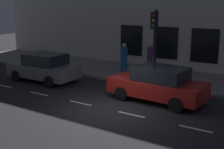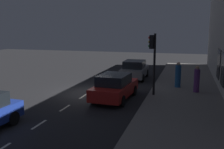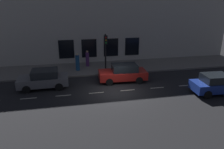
% 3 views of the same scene
% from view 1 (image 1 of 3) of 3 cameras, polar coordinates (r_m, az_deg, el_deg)
% --- Properties ---
extents(ground_plane, '(60.00, 60.00, 0.00)m').
position_cam_1_polar(ground_plane, '(12.71, -0.28, -6.65)').
color(ground_plane, '#232326').
extents(sidewalk, '(4.50, 32.00, 0.15)m').
position_cam_1_polar(sidewalk, '(18.02, 10.71, -0.62)').
color(sidewalk, gray).
rests_on(sidewalk, ground).
extents(building_facade, '(0.65, 32.00, 8.14)m').
position_cam_1_polar(building_facade, '(19.90, 14.10, 12.11)').
color(building_facade, beige).
rests_on(building_facade, ground).
extents(lane_centre_line, '(0.12, 27.20, 0.01)m').
position_cam_1_polar(lane_centre_line, '(12.22, 3.68, -7.49)').
color(lane_centre_line, beige).
rests_on(lane_centre_line, ground).
extents(traffic_light, '(0.49, 0.32, 3.85)m').
position_cam_1_polar(traffic_light, '(15.78, 8.02, 7.52)').
color(traffic_light, black).
rests_on(traffic_light, sidewalk).
extents(parked_car_0, '(2.12, 4.37, 1.58)m').
position_cam_1_polar(parked_car_0, '(13.75, 8.63, -1.80)').
color(parked_car_0, red).
rests_on(parked_car_0, ground).
extents(parked_car_1, '(2.05, 4.12, 1.58)m').
position_cam_1_polar(parked_car_1, '(17.55, -12.61, 1.31)').
color(parked_car_1, slate).
rests_on(parked_car_1, ground).
extents(pedestrian_0, '(0.44, 0.44, 1.81)m').
position_cam_1_polar(pedestrian_0, '(18.58, 2.27, 2.88)').
color(pedestrian_0, '#1E5189').
rests_on(pedestrian_0, sidewalk).
extents(pedestrian_1, '(0.38, 0.38, 1.75)m').
position_cam_1_polar(pedestrian_1, '(19.14, 7.10, 3.02)').
color(pedestrian_1, '#5B2D70').
rests_on(pedestrian_1, sidewalk).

